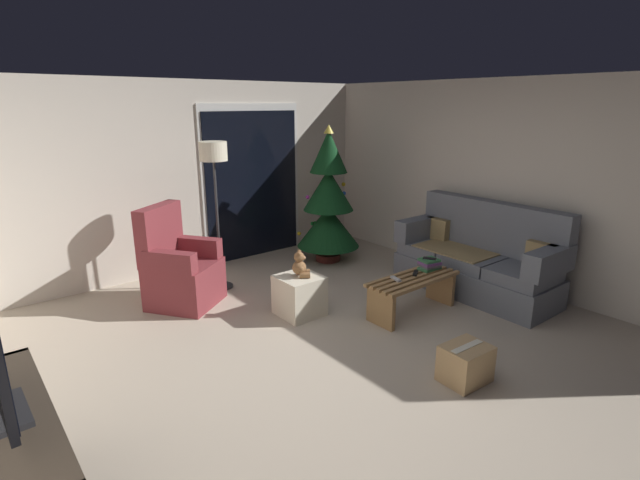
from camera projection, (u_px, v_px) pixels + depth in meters
name	position (u px, v px, depth m)	size (l,w,h in m)	color
ground_plane	(334.00, 353.00, 4.35)	(7.00, 7.00, 0.00)	#B2A38E
wall_back	(185.00, 178.00, 6.28)	(5.72, 0.12, 2.50)	beige
wall_right	(514.00, 185.00, 5.73)	(0.12, 6.00, 2.50)	beige
patio_door_frame	(252.00, 182.00, 6.87)	(1.60, 0.02, 2.20)	silver
patio_door_glass	(253.00, 186.00, 6.87)	(1.50, 0.02, 2.10)	black
couch	(478.00, 260.00, 5.68)	(0.81, 1.95, 1.08)	slate
coffee_table	(413.00, 289.00, 5.11)	(1.10, 0.40, 0.41)	#9E7547
remote_black	(415.00, 273.00, 5.16)	(0.04, 0.16, 0.02)	black
remote_silver	(396.00, 279.00, 4.99)	(0.04, 0.16, 0.02)	#ADADB2
book_stack	(429.00, 264.00, 5.31)	(0.26, 0.23, 0.11)	#337042
cell_phone	(430.00, 258.00, 5.31)	(0.07, 0.14, 0.01)	black
christmas_tree	(328.00, 202.00, 6.68)	(0.89, 0.89, 1.93)	#4C1E19
armchair	(180.00, 270.00, 5.32)	(0.95, 0.96, 1.13)	maroon
floor_lamp	(214.00, 166.00, 5.48)	(0.32, 0.32, 1.78)	#2D2D30
ottoman	(300.00, 295.00, 5.09)	(0.44, 0.44, 0.44)	beige
teddy_bear_chestnut	(300.00, 266.00, 5.00)	(0.22, 0.21, 0.29)	brown
teddy_bear_cream_by_tree	(300.00, 266.00, 6.29)	(0.21, 0.22, 0.29)	beige
cardboard_box_taped_mid_floor	(465.00, 364.00, 3.88)	(0.40, 0.33, 0.32)	tan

